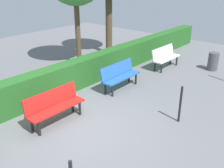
{
  "coord_description": "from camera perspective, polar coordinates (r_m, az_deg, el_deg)",
  "views": [
    {
      "loc": [
        3.72,
        4.36,
        3.61
      ],
      "look_at": [
        -1.67,
        -0.27,
        0.55
      ],
      "focal_mm": 41.6,
      "sensor_mm": 36.0,
      "label": 1
    }
  ],
  "objects": [
    {
      "name": "trash_bin",
      "position": [
        11.11,
        21.33,
        4.65
      ],
      "size": [
        0.4,
        0.4,
        0.72
      ],
      "primitive_type": "cylinder",
      "color": "#4C4C51",
      "rests_on": "ground_plane"
    },
    {
      "name": "ground_plane",
      "position": [
        6.77,
        -7.6,
        -9.14
      ],
      "size": [
        21.33,
        21.33,
        0.0
      ],
      "primitive_type": "plane",
      "color": "slate"
    },
    {
      "name": "railing_post_mid",
      "position": [
        6.89,
        14.78,
        -4.36
      ],
      "size": [
        0.06,
        0.06,
        1.0
      ],
      "primitive_type": "cylinder",
      "color": "black",
      "rests_on": "ground_plane"
    },
    {
      "name": "hedge_row",
      "position": [
        8.55,
        -9.87,
        1.41
      ],
      "size": [
        17.33,
        0.51,
        0.95
      ],
      "primitive_type": "cube",
      "color": "#266023",
      "rests_on": "ground_plane"
    },
    {
      "name": "bench_blue",
      "position": [
        8.63,
        1.68,
        2.03
      ],
      "size": [
        1.57,
        0.48,
        0.86
      ],
      "rotation": [
        0.0,
        0.0,
        0.01
      ],
      "color": "blue",
      "rests_on": "ground_plane"
    },
    {
      "name": "bench_red",
      "position": [
        6.83,
        -12.54,
        -4.54
      ],
      "size": [
        1.61,
        0.46,
        0.86
      ],
      "rotation": [
        0.0,
        0.0,
        -0.0
      ],
      "color": "red",
      "rests_on": "ground_plane"
    },
    {
      "name": "bench_white",
      "position": [
        10.8,
        11.59,
        5.96
      ],
      "size": [
        1.51,
        0.5,
        0.86
      ],
      "rotation": [
        0.0,
        0.0,
        -0.02
      ],
      "color": "white",
      "rests_on": "ground_plane"
    }
  ]
}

